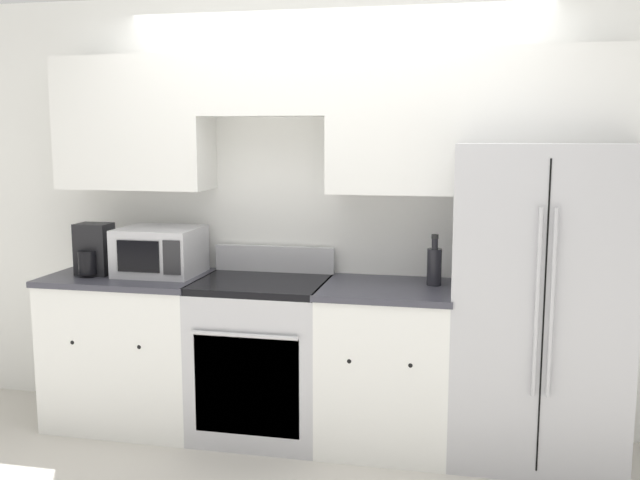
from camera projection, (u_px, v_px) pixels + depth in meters
ground_plane at (308, 461)px, 3.90m from camera, size 12.00×12.00×0.00m
wall_back at (333, 178)px, 4.24m from camera, size 8.00×0.39×2.60m
lower_cabinets_left at (131, 348)px, 4.38m from camera, size 0.95×0.64×0.93m
lower_cabinets_right at (386, 366)px, 4.05m from camera, size 0.74×0.64×0.93m
oven_range at (262, 357)px, 4.20m from camera, size 0.75×0.65×1.09m
refrigerator at (538, 304)px, 3.85m from camera, size 0.91×0.72×1.73m
microwave at (160, 251)px, 4.31m from camera, size 0.47×0.42×0.28m
bottle at (434, 265)px, 4.00m from camera, size 0.08×0.08×0.29m
paper_towel_holder at (93, 251)px, 4.29m from camera, size 0.20×0.22×0.31m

